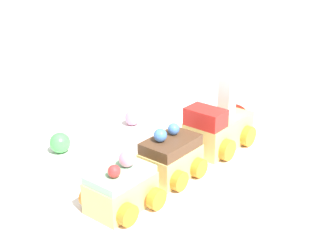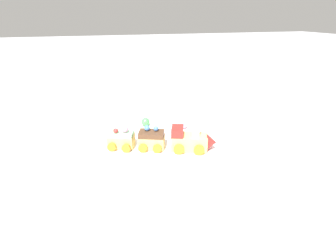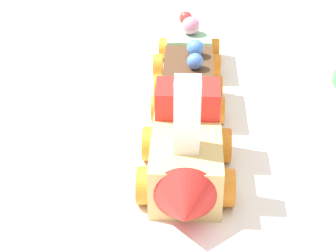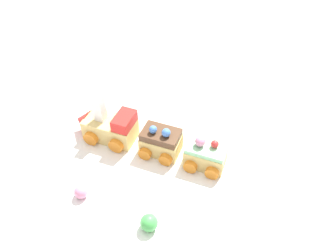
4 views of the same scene
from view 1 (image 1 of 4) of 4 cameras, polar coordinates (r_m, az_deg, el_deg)
name	(u,v)px [view 1 (image 1 of 4)]	position (r m, az deg, el deg)	size (l,w,h in m)	color
ground_plane	(182,173)	(0.66, 1.74, -5.74)	(10.00, 10.00, 0.00)	#B2B2B7
display_board	(182,169)	(0.66, 1.75, -5.28)	(0.79, 0.45, 0.01)	white
cake_train_locomotive	(222,126)	(0.71, 6.58, -0.05)	(0.15, 0.11, 0.11)	#E5C675
cake_car_chocolate	(171,158)	(0.62, 0.32, -3.94)	(0.09, 0.09, 0.07)	#E5C675
cake_car_mint	(121,189)	(0.56, -5.75, -7.68)	(0.09, 0.09, 0.07)	#E5C675
gumball_green	(60,143)	(0.70, -13.03, -2.01)	(0.03, 0.03, 0.03)	#4CBC56
gumball_pink	(132,118)	(0.78, -4.36, 1.01)	(0.03, 0.03, 0.03)	pink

